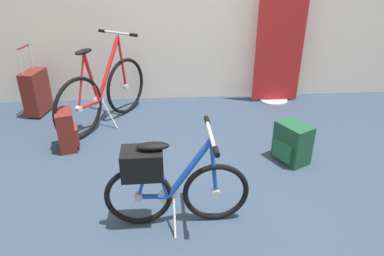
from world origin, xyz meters
The scene contains 7 objects.
ground_plane centered at (0.00, 0.00, 0.00)m, with size 8.10×8.10×0.00m, color #2D3D51.
floor_banner_stand centered at (1.14, 2.06, 0.63)m, with size 0.60×0.36×1.44m.
folding_bike_foreground centered at (-0.30, -0.19, 0.36)m, with size 1.03×0.53×0.74m.
display_bike_left centered at (-0.98, 1.52, 0.38)m, with size 0.82×1.23×1.00m.
rolling_suitcase centered at (-1.84, 1.87, 0.28)m, with size 0.25×0.39×0.83m.
backpack_on_floor centered at (-1.28, 0.98, 0.20)m, with size 0.25×0.31×0.41m.
handbag_on_floor centered at (0.87, 0.58, 0.19)m, with size 0.34×0.38×0.38m.
Camera 1 is at (-0.28, -2.24, 1.80)m, focal length 33.21 mm.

